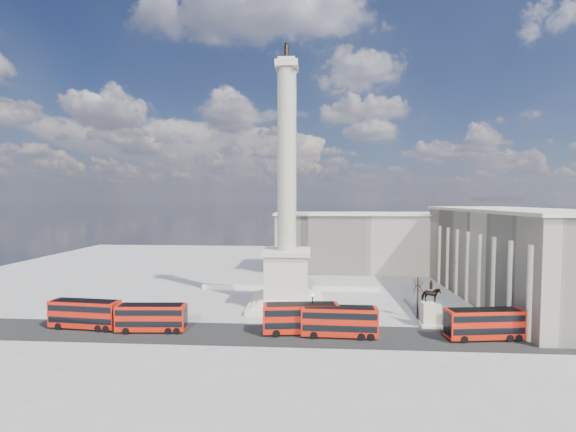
% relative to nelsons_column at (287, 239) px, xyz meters
% --- Properties ---
extents(ground, '(180.00, 180.00, 0.00)m').
position_rel_nelsons_column_xyz_m(ground, '(0.00, -5.00, -12.92)').
color(ground, gray).
rests_on(ground, ground).
extents(asphalt_road, '(120.00, 9.00, 0.01)m').
position_rel_nelsons_column_xyz_m(asphalt_road, '(5.00, -15.00, -12.91)').
color(asphalt_road, black).
rests_on(asphalt_road, ground).
extents(nelsons_column, '(14.00, 14.00, 49.85)m').
position_rel_nelsons_column_xyz_m(nelsons_column, '(0.00, 0.00, 0.00)').
color(nelsons_column, '#BFB69F').
rests_on(nelsons_column, ground).
extents(balustrade_wall, '(40.00, 0.60, 1.10)m').
position_rel_nelsons_column_xyz_m(balustrade_wall, '(0.00, 11.00, -12.37)').
color(balustrade_wall, beige).
rests_on(balustrade_wall, ground).
extents(building_east, '(19.00, 46.00, 18.60)m').
position_rel_nelsons_column_xyz_m(building_east, '(45.00, 5.00, -3.59)').
color(building_east, '#B7AF96').
rests_on(building_east, ground).
extents(building_northeast, '(51.00, 17.00, 16.60)m').
position_rel_nelsons_column_xyz_m(building_northeast, '(20.00, 35.00, -4.59)').
color(building_northeast, '#B7AF96').
rests_on(building_northeast, ground).
extents(red_bus_a, '(10.67, 3.04, 4.28)m').
position_rel_nelsons_column_xyz_m(red_bus_a, '(-19.95, -14.84, -10.67)').
color(red_bus_a, '#B61809').
rests_on(red_bus_a, ground).
extents(red_bus_b, '(11.66, 3.87, 4.64)m').
position_rel_nelsons_column_xyz_m(red_bus_b, '(3.13, -14.27, -10.48)').
color(red_bus_b, '#B61809').
rests_on(red_bus_b, ground).
extents(red_bus_c, '(11.29, 2.88, 4.55)m').
position_rel_nelsons_column_xyz_m(red_bus_c, '(8.81, -15.17, -10.53)').
color(red_bus_c, '#B61809').
rests_on(red_bus_c, ground).
extents(red_bus_d, '(11.28, 3.84, 4.48)m').
position_rel_nelsons_column_xyz_m(red_bus_d, '(29.86, -14.90, -10.57)').
color(red_bus_d, '#B61809').
rests_on(red_bus_d, ground).
extents(red_bus_e, '(11.27, 3.40, 4.50)m').
position_rel_nelsons_column_xyz_m(red_bus_e, '(-31.13, -14.12, -10.55)').
color(red_bus_e, '#B61809').
rests_on(red_bus_e, ground).
extents(victorian_lamp, '(0.53, 0.53, 6.16)m').
position_rel_nelsons_column_xyz_m(victorian_lamp, '(4.82, -14.03, -9.29)').
color(victorian_lamp, black).
rests_on(victorian_lamp, ground).
extents(equestrian_statue, '(3.53, 2.65, 7.47)m').
position_rel_nelsons_column_xyz_m(equestrian_statue, '(23.89, -9.73, -10.36)').
color(equestrian_statue, beige).
rests_on(equestrian_statue, ground).
extents(bare_tree_near, '(1.60, 1.60, 7.00)m').
position_rel_nelsons_column_xyz_m(bare_tree_near, '(40.39, -9.09, -7.40)').
color(bare_tree_near, '#332319').
rests_on(bare_tree_near, ground).
extents(bare_tree_mid, '(1.97, 1.97, 7.48)m').
position_rel_nelsons_column_xyz_m(bare_tree_mid, '(22.99, -5.90, -7.02)').
color(bare_tree_mid, '#332319').
rests_on(bare_tree_mid, ground).
extents(bare_tree_far, '(1.94, 1.94, 7.91)m').
position_rel_nelsons_column_xyz_m(bare_tree_far, '(36.39, 10.33, -6.68)').
color(bare_tree_far, '#332319').
rests_on(bare_tree_far, ground).
extents(pedestrian_walking, '(0.74, 0.66, 1.71)m').
position_rel_nelsons_column_xyz_m(pedestrian_walking, '(13.24, -6.75, -12.06)').
color(pedestrian_walking, black).
rests_on(pedestrian_walking, ground).
extents(pedestrian_standing, '(1.02, 0.89, 1.79)m').
position_rel_nelsons_column_xyz_m(pedestrian_standing, '(31.18, -11.17, -12.02)').
color(pedestrian_standing, black).
rests_on(pedestrian_standing, ground).
extents(pedestrian_crossing, '(0.67, 1.08, 1.71)m').
position_rel_nelsons_column_xyz_m(pedestrian_crossing, '(7.23, -7.04, -12.06)').
color(pedestrian_crossing, black).
rests_on(pedestrian_crossing, ground).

